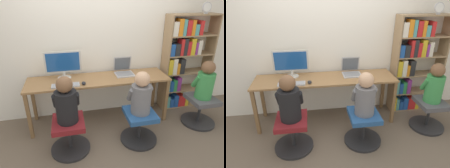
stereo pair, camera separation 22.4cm
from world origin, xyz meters
The scene contains 15 objects.
ground_plane centered at (0.00, 0.00, 0.00)m, with size 14.00×14.00×0.00m, color brown.
wall_back centered at (0.00, 0.65, 1.30)m, with size 10.00×0.05×2.60m.
desk centered at (0.00, 0.29, 0.70)m, with size 2.24×0.58×0.78m.
desktop_monitor centered at (-0.53, 0.43, 1.01)m, with size 0.56×0.21×0.44m.
laptop centered at (0.44, 0.40, 0.83)m, with size 0.30×0.32×0.27m.
keyboard centered at (-0.52, 0.11, 0.79)m, with size 0.40×0.14×0.03m.
computer_mouse_by_keyboard centered at (-0.26, 0.12, 0.79)m, with size 0.06×0.11×0.04m.
office_chair_left centered at (-0.52, -0.34, 0.25)m, with size 0.54×0.54×0.48m.
office_chair_right centered at (0.48, -0.35, 0.25)m, with size 0.54×0.54×0.48m.
person_at_monitor centered at (-0.52, -0.34, 0.76)m, with size 0.34×0.29×0.62m.
person_at_laptop centered at (0.48, -0.35, 0.75)m, with size 0.34×0.29×0.61m.
bookshelf centered at (1.54, 0.45, 0.88)m, with size 0.89×0.28×1.71m.
desk_clock centered at (1.80, 0.39, 1.81)m, with size 0.16×0.03×0.18m.
office_chair_side centered at (1.61, -0.16, 0.25)m, with size 0.54×0.54×0.48m.
person_near_shelf centered at (1.61, -0.16, 0.76)m, with size 0.32×0.28×0.61m.
Camera 1 is at (-0.44, -2.61, 2.00)m, focal length 32.00 mm.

